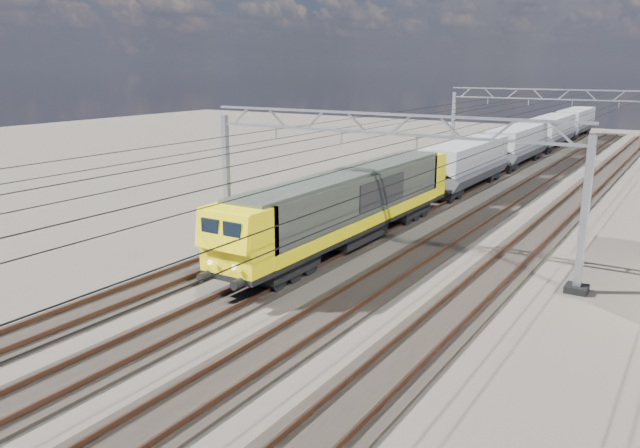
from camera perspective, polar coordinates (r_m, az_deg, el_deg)
The scene contains 13 objects.
ground at distance 27.96m, azimuth 1.30°, elevation -5.05°, with size 160.00×160.00×0.00m, color #2A251F.
track_outer_west at distance 31.28m, azimuth -8.19°, elevation -2.94°, with size 2.60×140.00×0.30m.
track_loco at distance 28.96m, azimuth -2.11°, elevation -4.21°, with size 2.60×140.00×0.30m.
track_inner_east at distance 27.03m, azimuth 4.96°, elevation -5.63°, with size 2.60×140.00×0.30m.
track_outer_east at distance 25.59m, azimuth 13.00°, elevation -7.14°, with size 2.60×140.00×0.30m.
catenary_gantry_mid at distance 30.37m, azimuth 5.22°, elevation 4.08°, with size 19.90×0.90×7.11m.
catenary_gantry_far at distance 64.33m, azimuth 20.13°, elevation 8.67°, with size 19.90×0.90×7.11m.
overhead_wires at distance 33.69m, azimuth 8.42°, elevation 8.17°, with size 12.03×140.00×0.53m.
locomotive at distance 32.47m, azimuth 2.82°, elevation 1.95°, with size 2.76×21.10×3.62m.
hopper_wagon_lead at distance 48.46m, azimuth 13.19°, elevation 5.59°, with size 3.38×13.00×3.25m.
hopper_wagon_mid at distance 61.96m, azimuth 17.56°, elevation 7.13°, with size 3.38×13.00×3.25m.
hopper_wagon_third at distance 75.72m, azimuth 20.38°, elevation 8.10°, with size 3.38×13.00×3.25m.
hopper_wagon_fourth at distance 89.61m, azimuth 22.33°, elevation 8.75°, with size 3.38×13.00×3.25m.
Camera 1 is at (13.49, -22.68, 9.27)m, focal length 35.00 mm.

